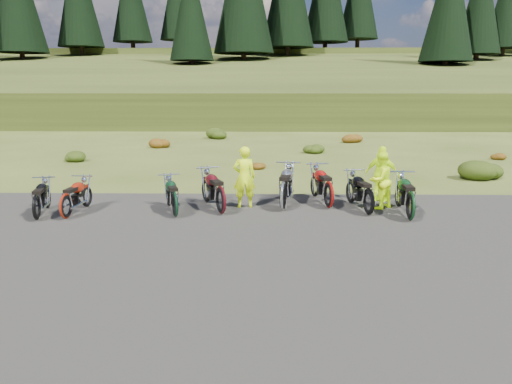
{
  "coord_description": "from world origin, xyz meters",
  "views": [
    {
      "loc": [
        0.02,
        -11.96,
        3.46
      ],
      "look_at": [
        -0.24,
        0.62,
        0.81
      ],
      "focal_mm": 35.0,
      "sensor_mm": 36.0,
      "label": 1
    }
  ],
  "objects_px": {
    "motorcycle_7": "(410,221)",
    "motorcycle_0": "(38,221)",
    "motorcycle_3": "(283,211)",
    "person_middle": "(244,178)"
  },
  "relations": [
    {
      "from": "motorcycle_7",
      "to": "person_middle",
      "type": "relative_size",
      "value": 1.22
    },
    {
      "from": "motorcycle_0",
      "to": "motorcycle_7",
      "type": "distance_m",
      "value": 9.81
    },
    {
      "from": "motorcycle_3",
      "to": "person_middle",
      "type": "relative_size",
      "value": 1.31
    },
    {
      "from": "motorcycle_0",
      "to": "motorcycle_3",
      "type": "relative_size",
      "value": 0.81
    },
    {
      "from": "motorcycle_0",
      "to": "motorcycle_3",
      "type": "bearing_deg",
      "value": -91.09
    },
    {
      "from": "motorcycle_7",
      "to": "motorcycle_0",
      "type": "bearing_deg",
      "value": 93.88
    },
    {
      "from": "motorcycle_3",
      "to": "person_middle",
      "type": "bearing_deg",
      "value": 82.78
    },
    {
      "from": "motorcycle_3",
      "to": "motorcycle_7",
      "type": "bearing_deg",
      "value": -98.96
    },
    {
      "from": "motorcycle_0",
      "to": "motorcycle_3",
      "type": "height_order",
      "value": "motorcycle_3"
    },
    {
      "from": "motorcycle_0",
      "to": "person_middle",
      "type": "xyz_separation_m",
      "value": [
        5.4,
        1.53,
        0.89
      ]
    }
  ]
}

